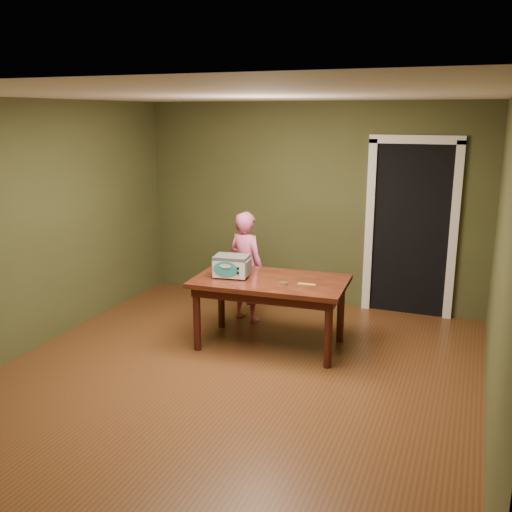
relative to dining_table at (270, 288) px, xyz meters
name	(u,v)px	position (x,y,z in m)	size (l,w,h in m)	color
floor	(232,378)	(-0.07, -0.87, -0.65)	(5.00, 5.00, 0.00)	brown
room_shell	(230,200)	(-0.07, -0.87, 1.06)	(4.52, 5.02, 2.61)	#454927
doorway	(413,226)	(1.23, 1.92, 0.41)	(1.10, 0.66, 2.25)	black
dining_table	(270,288)	(0.00, 0.00, 0.00)	(1.65, 0.99, 0.75)	black
toy_oven	(232,265)	(-0.41, -0.07, 0.23)	(0.41, 0.30, 0.24)	#4C4F54
baking_pan	(283,283)	(0.19, -0.13, 0.11)	(0.10, 0.10, 0.02)	silver
spatula	(307,284)	(0.41, -0.05, 0.10)	(0.18, 0.03, 0.01)	#EDC267
child	(246,267)	(-0.54, 0.65, 0.02)	(0.49, 0.32, 1.34)	#D15684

